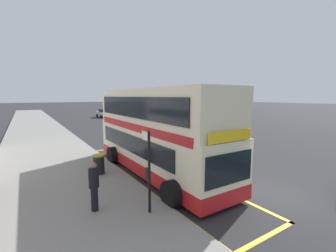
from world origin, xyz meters
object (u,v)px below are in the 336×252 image
parked_car_white_behind (104,113)px  pedestrian_waiting_near_sign (94,184)px  double_decker_bus (155,134)px  bus_stop_sign (148,164)px  litter_bin (99,164)px

parked_car_white_behind → pedestrian_waiting_near_sign: size_ratio=2.46×
pedestrian_waiting_near_sign → double_decker_bus: bearing=34.4°
pedestrian_waiting_near_sign → bus_stop_sign: bearing=-34.1°
double_decker_bus → bus_stop_sign: 4.41m
bus_stop_sign → pedestrian_waiting_near_sign: bus_stop_sign is taller
bus_stop_sign → pedestrian_waiting_near_sign: (-1.53, 1.04, -0.72)m
double_decker_bus → pedestrian_waiting_near_sign: size_ratio=5.99×
parked_car_white_behind → litter_bin: (-9.94, -32.00, -0.16)m
parked_car_white_behind → litter_bin: size_ratio=4.27×
bus_stop_sign → litter_bin: bus_stop_sign is taller
double_decker_bus → parked_car_white_behind: (7.21, 32.98, -1.26)m
parked_car_white_behind → pedestrian_waiting_near_sign: bearing=74.7°
double_decker_bus → bus_stop_sign: size_ratio=3.60×
litter_bin → bus_stop_sign: bearing=-85.6°
parked_car_white_behind → pedestrian_waiting_near_sign: (-11.11, -35.66, 0.27)m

